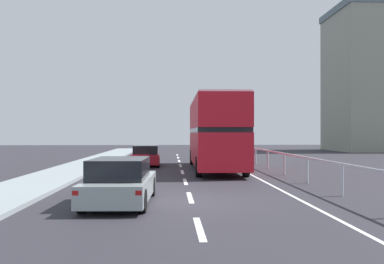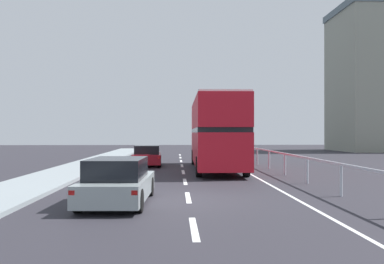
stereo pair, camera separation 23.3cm
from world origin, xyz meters
The scene contains 6 objects.
ground_plane centered at (0.00, 0.00, -0.05)m, with size 73.84×120.00×0.10m, color #29272F.
lane_paint_markings centered at (2.09, 8.13, 0.00)m, with size 3.62×46.00×0.01m.
bridge_side_railing centered at (5.15, 9.00, 0.91)m, with size 0.10×42.00×1.12m.
double_decker_bus_red centered at (1.92, 10.37, 2.21)m, with size 2.73×10.92×4.12m.
hatchback_car_near centered at (-2.15, -0.83, 0.66)m, with size 1.96×4.38×1.38m.
sedan_car_ahead centered at (-2.26, 13.37, 0.64)m, with size 1.91×4.12×1.33m.
Camera 1 is at (-0.64, -13.15, 2.13)m, focal length 37.99 mm.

